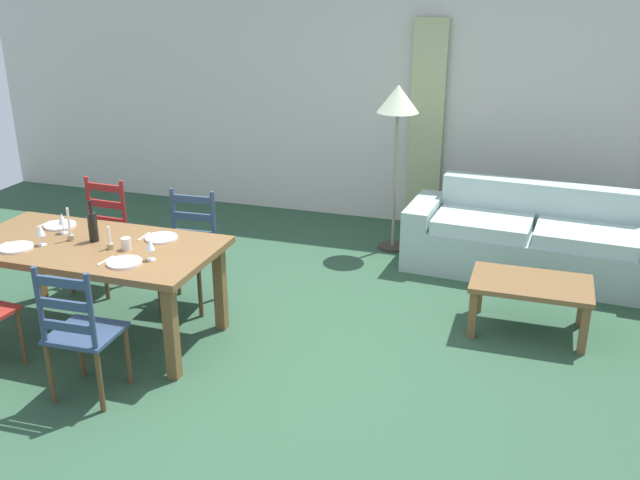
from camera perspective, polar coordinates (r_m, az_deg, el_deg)
name	(u,v)px	position (r m, az deg, el deg)	size (l,w,h in m)	color
ground_plane	(265,355)	(5.27, -4.47, -9.24)	(9.60, 9.60, 0.02)	#2A4B35
wall_far	(377,97)	(7.81, 4.60, 11.41)	(9.60, 0.16, 2.70)	beige
curtain_panel_left	(426,126)	(7.61, 8.60, 9.08)	(0.35, 0.08, 2.20)	#AAB47F
dining_table	(92,255)	(5.50, -17.97, -1.13)	(1.90, 0.96, 0.75)	brown
dining_chair_near_right	(80,333)	(4.78, -18.80, -7.11)	(0.44, 0.42, 0.96)	navy
dining_chair_far_left	(101,236)	(6.42, -17.29, 0.35)	(0.44, 0.42, 0.96)	maroon
dining_chair_far_right	(189,250)	(5.92, -10.53, -0.79)	(0.44, 0.42, 0.96)	navy
dinner_plate_near_left	(16,248)	(5.56, -23.34, -0.56)	(0.24, 0.24, 0.02)	white
dinner_plate_near_right	(124,262)	(5.03, -15.53, -1.76)	(0.24, 0.24, 0.02)	white
fork_near_right	(106,261)	(5.11, -16.93, -1.60)	(0.02, 0.17, 0.01)	silver
dinner_plate_far_left	(60,225)	(5.91, -20.26, 1.12)	(0.24, 0.24, 0.02)	white
fork_far_left	(44,224)	(6.01, -21.38, 1.20)	(0.02, 0.17, 0.01)	silver
dinner_plate_far_right	(161,238)	(5.42, -12.69, 0.17)	(0.24, 0.24, 0.02)	white
fork_far_right	(144,236)	(5.50, -14.04, 0.28)	(0.02, 0.17, 0.01)	silver
wine_bottle	(93,226)	(5.47, -17.89, 1.08)	(0.07, 0.07, 0.32)	black
wine_glass_near_left	(40,231)	(5.52, -21.68, 0.69)	(0.06, 0.06, 0.16)	white
wine_glass_near_right	(150,245)	(5.01, -13.58, -0.40)	(0.06, 0.06, 0.16)	white
wine_glass_far_left	(62,220)	(5.72, -20.13, 1.56)	(0.06, 0.06, 0.16)	white
coffee_cup_primary	(126,244)	(5.26, -15.41, -0.30)	(0.07, 0.07, 0.09)	beige
candle_tall	(70,231)	(5.56, -19.55, 0.68)	(0.05, 0.05, 0.25)	#998C66
candle_short	(110,243)	(5.31, -16.61, -0.23)	(0.05, 0.05, 0.17)	#998C66
couch	(533,242)	(6.79, 16.84, -0.17)	(2.33, 0.96, 0.80)	#9BB3AC
coffee_table	(531,289)	(5.64, 16.67, -3.83)	(0.90, 0.56, 0.42)	brown
standing_lamp	(398,109)	(6.81, 6.31, 10.47)	(0.40, 0.40, 1.64)	#332D28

